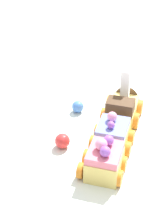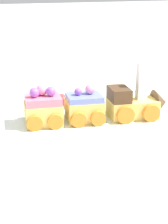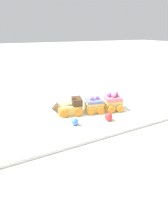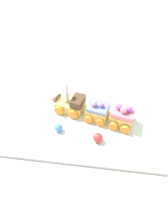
# 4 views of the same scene
# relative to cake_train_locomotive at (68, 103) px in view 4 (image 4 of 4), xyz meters

# --- Properties ---
(ground_plane) EXTENTS (10.00, 10.00, 0.00)m
(ground_plane) POSITION_rel_cake_train_locomotive_xyz_m (-0.07, 0.04, -0.04)
(ground_plane) COLOR beige
(display_board) EXTENTS (0.71, 0.32, 0.01)m
(display_board) POSITION_rel_cake_train_locomotive_xyz_m (-0.07, 0.04, -0.03)
(display_board) COLOR silver
(display_board) RESTS_ON ground_plane
(cake_train_locomotive) EXTENTS (0.13, 0.10, 0.11)m
(cake_train_locomotive) POSITION_rel_cake_train_locomotive_xyz_m (0.00, 0.00, 0.00)
(cake_train_locomotive) COLOR #EACC66
(cake_train_locomotive) RESTS_ON display_board
(cake_car_blueberry) EXTENTS (0.08, 0.09, 0.07)m
(cake_car_blueberry) POSITION_rel_cake_train_locomotive_xyz_m (-0.10, 0.03, -0.00)
(cake_car_blueberry) COLOR #EACC66
(cake_car_blueberry) RESTS_ON display_board
(cake_car_strawberry) EXTENTS (0.08, 0.09, 0.08)m
(cake_car_strawberry) POSITION_rel_cake_train_locomotive_xyz_m (-0.18, 0.04, 0.00)
(cake_car_strawberry) COLOR #EACC66
(cake_car_strawberry) RESTS_ON display_board
(gumball_red) EXTENTS (0.03, 0.03, 0.03)m
(gumball_red) POSITION_rel_cake_train_locomotive_xyz_m (-0.11, 0.12, -0.01)
(gumball_red) COLOR red
(gumball_red) RESTS_ON display_board
(gumball_blue) EXTENTS (0.03, 0.03, 0.03)m
(gumball_blue) POSITION_rel_cake_train_locomotive_xyz_m (0.01, 0.10, -0.01)
(gumball_blue) COLOR #4C84E0
(gumball_blue) RESTS_ON display_board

